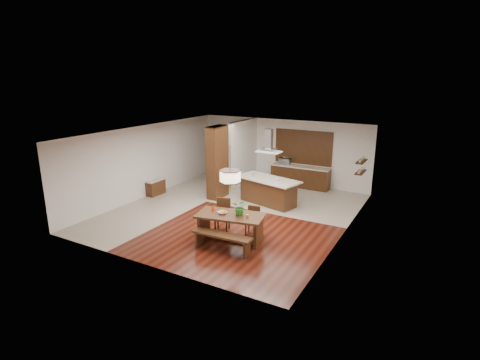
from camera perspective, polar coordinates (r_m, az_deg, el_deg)
The scene contains 25 objects.
room_shell at distance 13.06m, azimuth -1.15°, elevation 3.60°, with size 9.00×9.04×2.92m.
tile_hallway at distance 15.14m, azimuth -10.14°, elevation -3.01°, with size 2.50×9.00×0.01m, color #B4A796.
tile_kitchen at distance 15.26m, azimuth 7.72°, elevation -2.75°, with size 5.50×4.00×0.01m, color #B4A796.
soffit_band at distance 12.92m, azimuth -1.17°, elevation 7.18°, with size 8.00×9.00×0.02m, color #37180D.
partition_pier at distance 14.91m, azimuth -3.46°, elevation 2.70°, with size 0.45×1.00×2.90m, color black.
partition_stub at distance 16.68m, azimuth 0.44°, elevation 4.12°, with size 0.18×2.40×2.90m, color silver.
hallway_console at distance 15.86m, azimuth -12.71°, elevation -1.12°, with size 0.37×0.88×0.63m, color black.
hallway_doorway at distance 18.32m, azimuth -1.48°, elevation 3.90°, with size 1.10×0.20×2.10m, color black.
rear_counter at distance 16.74m, azimuth 9.15°, elevation 0.53°, with size 2.60×0.62×0.95m.
kitchen_window at distance 16.70m, azimuth 9.65°, elevation 4.96°, with size 2.60×0.08×1.50m, color #A56E31.
shelf_lower at distance 14.28m, azimuth 17.89°, elevation 1.15°, with size 0.26×0.90×0.04m, color black.
shelf_upper at distance 14.19m, azimuth 18.03°, elevation 2.72°, with size 0.26×0.90×0.04m, color black.
dining_table at distance 11.18m, azimuth -1.45°, elevation -6.31°, with size 2.15×1.36×0.83m.
dining_bench at distance 10.71m, azimuth -2.74°, elevation -9.47°, with size 1.78×0.39×0.50m, color black, non-canonical shape.
dining_chair_left at distance 11.91m, azimuth -2.73°, elevation -5.40°, with size 0.46×0.46×1.04m, color black, non-canonical shape.
dining_chair_right at distance 11.64m, azimuth 1.89°, elevation -6.28°, with size 0.40×0.40×0.89m, color black, non-canonical shape.
pendant_lantern at distance 10.67m, azimuth -1.51°, elevation 1.85°, with size 0.64×0.64×1.31m, color #FFE7C3, non-canonical shape.
foliage_plant at distance 10.98m, azimuth 0.02°, elevation -4.16°, with size 0.43×0.38×0.48m, color #286B23.
fruit_bowl at distance 11.15m, azimuth -2.71°, elevation -5.01°, with size 0.25×0.25×0.06m, color beige.
napkin_cone at distance 11.36m, azimuth -4.10°, elevation -4.27°, with size 0.13×0.13×0.20m, color #AF250C.
gold_ornament at distance 10.82m, azimuth 1.14°, elevation -5.55°, with size 0.07×0.07×0.10m, color gold.
kitchen_island at distance 14.37m, azimuth 4.30°, elevation -1.64°, with size 2.67×1.66×1.02m.
range_hood at distance 13.92m, azimuth 4.47°, elevation 6.00°, with size 0.90×0.55×0.87m, color silver, non-canonical shape.
island_cup at distance 13.96m, azimuth 5.63°, elevation 0.14°, with size 0.13×0.13×0.10m, color silver.
microwave at distance 16.87m, azimuth 6.81°, elevation 2.88°, with size 0.49×0.33×0.27m, color silver.
Camera 1 is at (6.46, -11.02, 4.80)m, focal length 28.00 mm.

